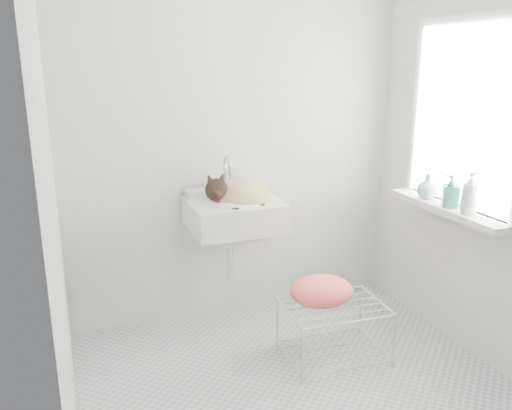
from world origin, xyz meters
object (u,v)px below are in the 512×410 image
object	(u,v)px
bottle_b	(449,207)
bottle_c	(426,198)
cat	(237,195)
bottle_a	(468,214)
sink	(234,200)
wire_rack	(334,333)

from	to	relation	value
bottle_b	bottle_c	bearing A→B (deg)	90.00
cat	bottle_a	xyz separation A→B (m)	(1.10, -0.70, -0.04)
bottle_c	cat	bearing A→B (deg)	162.42
bottle_b	bottle_c	distance (m)	0.20
bottle_b	cat	bearing A→B (deg)	153.35
sink	bottle_a	xyz separation A→B (m)	(1.11, -0.71, 0.00)
sink	bottle_c	size ratio (longest dim) A/B	3.49
bottle_a	bottle_b	distance (m)	0.15
bottle_a	bottle_c	distance (m)	0.35
sink	cat	bearing A→B (deg)	-50.41
bottle_b	bottle_a	bearing A→B (deg)	-90.00
wire_rack	bottle_a	size ratio (longest dim) A/B	2.80
cat	bottle_b	xyz separation A→B (m)	(1.10, -0.55, -0.04)
bottle_b	bottle_c	size ratio (longest dim) A/B	1.21
wire_rack	cat	bearing A→B (deg)	129.52
sink	wire_rack	size ratio (longest dim) A/B	0.98
cat	wire_rack	distance (m)	0.98
sink	bottle_c	xyz separation A→B (m)	(1.11, -0.36, 0.00)
sink	cat	distance (m)	0.04
sink	wire_rack	distance (m)	0.97
cat	bottle_b	world-z (taller)	cat
cat	wire_rack	size ratio (longest dim) A/B	0.77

